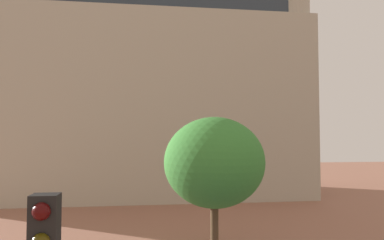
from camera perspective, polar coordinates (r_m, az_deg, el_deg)
The scene contains 2 objects.
landmark_building at distance 32.74m, azimuth -7.13°, elevation 5.29°, with size 28.62×10.34×36.38m.
tree_curb_far at distance 14.86m, azimuth 3.58°, elevation -6.80°, with size 4.17×4.17×6.00m.
Camera 1 is at (-1.23, 0.76, 5.16)m, focal length 33.31 mm.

